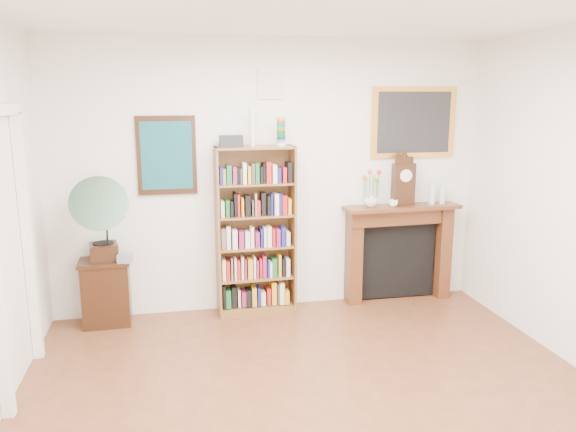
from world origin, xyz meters
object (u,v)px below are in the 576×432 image
object	(u,v)px
mantel_clock	(403,182)
teacup	(393,203)
side_cabinet	(106,292)
fireplace	(398,244)
bottle_left	(432,193)
bookshelf	(256,222)
gramophone	(99,214)
bottle_right	(443,195)
flower_vase	(371,200)
cd_stack	(125,258)

from	to	relation	value
mantel_clock	teacup	size ratio (longest dim) A/B	5.38
side_cabinet	teacup	size ratio (longest dim) A/B	6.78
side_cabinet	teacup	bearing A→B (deg)	-1.73
fireplace	bottle_left	world-z (taller)	bottle_left
bookshelf	gramophone	size ratio (longest dim) A/B	2.34
fireplace	bottle_right	bearing A→B (deg)	-7.41
flower_vase	teacup	world-z (taller)	flower_vase
mantel_clock	bottle_right	world-z (taller)	mantel_clock
side_cabinet	bottle_left	size ratio (longest dim) A/B	2.75
gramophone	flower_vase	xyz separation A→B (m)	(2.74, 0.17, 0.00)
side_cabinet	gramophone	bearing A→B (deg)	-91.80
mantel_clock	bookshelf	bearing A→B (deg)	-179.50
side_cabinet	bottle_left	xyz separation A→B (m)	(3.44, 0.06, 0.86)
bookshelf	bottle_right	world-z (taller)	bookshelf
gramophone	bottle_right	bearing A→B (deg)	-6.89
bookshelf	fireplace	world-z (taller)	bookshelf
bookshelf	bottle_left	world-z (taller)	bookshelf
side_cabinet	mantel_clock	distance (m)	3.26
mantel_clock	teacup	distance (m)	0.26
mantel_clock	bottle_left	size ratio (longest dim) A/B	2.18
side_cabinet	flower_vase	bearing A→B (deg)	-0.69
gramophone	cd_stack	world-z (taller)	gramophone
side_cabinet	cd_stack	size ratio (longest dim) A/B	5.51
cd_stack	mantel_clock	size ratio (longest dim) A/B	0.23
gramophone	mantel_clock	bearing A→B (deg)	-6.32
fireplace	teacup	world-z (taller)	teacup
mantel_clock	flower_vase	xyz separation A→B (m)	(-0.37, -0.02, -0.18)
flower_vase	mantel_clock	bearing A→B (deg)	2.75
bookshelf	teacup	world-z (taller)	bookshelf
side_cabinet	flower_vase	distance (m)	2.86
bottle_left	gramophone	bearing A→B (deg)	-176.98
bookshelf	gramophone	world-z (taller)	bookshelf
bottle_left	flower_vase	bearing A→B (deg)	-179.34
bookshelf	teacup	size ratio (longest dim) A/B	20.54
bottle_left	side_cabinet	bearing A→B (deg)	-179.00
bookshelf	bottle_right	xyz separation A→B (m)	(2.07, 0.03, 0.20)
mantel_clock	gramophone	bearing A→B (deg)	-177.30
gramophone	mantel_clock	xyz separation A→B (m)	(3.11, 0.19, 0.18)
bookshelf	fireplace	xyz separation A→B (m)	(1.59, 0.07, -0.34)
mantel_clock	flower_vase	size ratio (longest dim) A/B	3.60
side_cabinet	gramophone	size ratio (longest dim) A/B	0.77
side_cabinet	bottle_right	distance (m)	3.66
fireplace	flower_vase	xyz separation A→B (m)	(-0.35, -0.05, 0.52)
teacup	bottle_left	distance (m)	0.48
bookshelf	bottle_left	bearing A→B (deg)	-1.20
fireplace	gramophone	bearing A→B (deg)	-178.61
fireplace	cd_stack	world-z (taller)	fireplace
bottle_right	fireplace	bearing A→B (deg)	175.31
fireplace	teacup	bearing A→B (deg)	-143.29
bookshelf	gramophone	bearing A→B (deg)	-176.15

